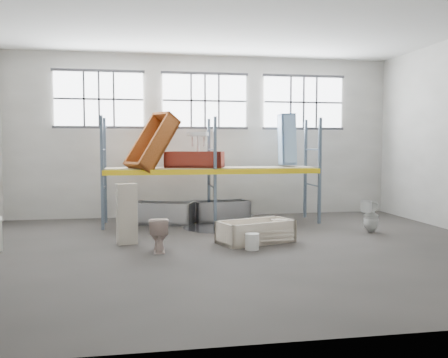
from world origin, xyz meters
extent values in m
cube|color=#433E3A|center=(0.00, 0.00, -0.05)|extent=(12.00, 10.00, 0.10)
cube|color=silver|center=(0.00, 0.00, 5.05)|extent=(12.00, 10.00, 0.10)
cube|color=#9E9B92|center=(0.00, 5.05, 2.50)|extent=(12.00, 0.10, 5.00)
cube|color=#AFACA1|center=(0.00, -5.05, 2.50)|extent=(12.00, 0.10, 5.00)
cube|color=white|center=(-3.20, 4.94, 3.60)|extent=(2.60, 0.04, 1.60)
cube|color=white|center=(0.00, 4.94, 3.60)|extent=(2.60, 0.04, 1.60)
cube|color=white|center=(3.20, 4.94, 3.60)|extent=(2.60, 0.04, 1.60)
cube|color=slate|center=(-3.00, 2.90, 1.50)|extent=(0.08, 0.08, 3.00)
cube|color=slate|center=(-3.00, 4.10, 1.50)|extent=(0.08, 0.08, 3.00)
cube|color=slate|center=(0.00, 2.90, 1.50)|extent=(0.08, 0.08, 3.00)
cube|color=slate|center=(0.00, 4.10, 1.50)|extent=(0.08, 0.08, 3.00)
cube|color=slate|center=(3.00, 2.90, 1.50)|extent=(0.08, 0.08, 3.00)
cube|color=slate|center=(3.00, 4.10, 1.50)|extent=(0.08, 0.08, 3.00)
cube|color=yellow|center=(0.00, 2.90, 1.50)|extent=(6.00, 0.10, 0.14)
cube|color=yellow|center=(0.00, 4.10, 1.50)|extent=(6.00, 0.10, 0.14)
cube|color=gray|center=(0.00, 3.50, 1.58)|extent=(5.90, 1.10, 0.03)
cylinder|color=black|center=(0.00, 2.70, 0.00)|extent=(1.80, 1.80, 0.00)
cube|color=silver|center=(1.21, 0.72, 0.28)|extent=(0.46, 0.24, 0.42)
imported|color=beige|center=(0.45, 0.61, 0.16)|extent=(0.46, 0.46, 0.15)
imported|color=beige|center=(-1.65, 0.00, 0.36)|extent=(0.42, 0.72, 0.73)
cube|color=beige|center=(-2.33, 0.90, 0.68)|extent=(0.49, 0.37, 1.36)
imported|color=white|center=(3.77, 1.29, 0.42)|extent=(0.51, 0.51, 0.85)
imported|color=silver|center=(-0.42, 3.27, 2.09)|extent=(0.66, 0.55, 0.54)
cylinder|color=silver|center=(0.31, -0.18, 0.17)|extent=(0.36, 0.36, 0.35)
camera|label=1|loc=(-2.04, -10.13, 2.23)|focal=38.91mm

